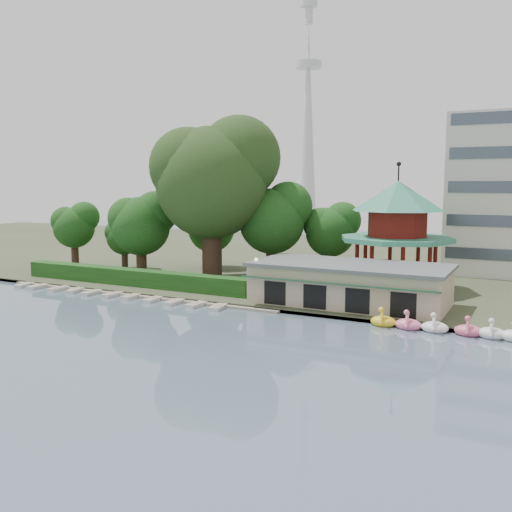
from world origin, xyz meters
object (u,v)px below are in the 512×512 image
Objects in this scene: pavilion at (397,224)px; boathouse at (350,283)px; big_tree at (214,175)px; dock at (135,295)px.

boathouse is at bearing -101.28° from pavilion.
big_tree reaches higher than boathouse.
big_tree is (3.18, 11.01, 12.73)m from dock.
boathouse is 11.43m from pavilion.
big_tree is (-18.82, 6.24, 10.48)m from boathouse.
big_tree reaches higher than dock.
dock is at bearing -167.76° from boathouse.
big_tree is at bearing -169.69° from pavilion.
pavilion is (2.00, 10.03, 5.11)m from boathouse.
pavilion is at bearing 78.72° from boathouse.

